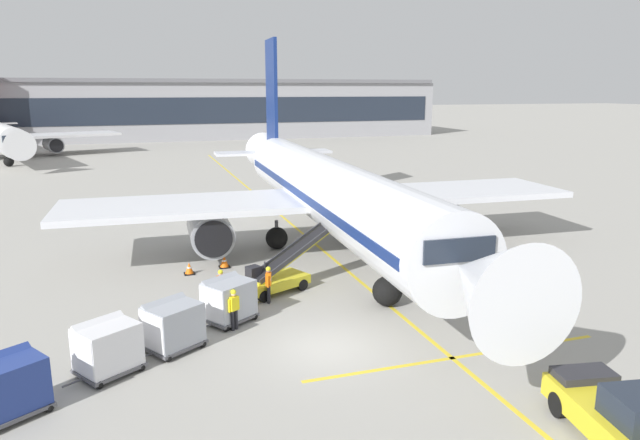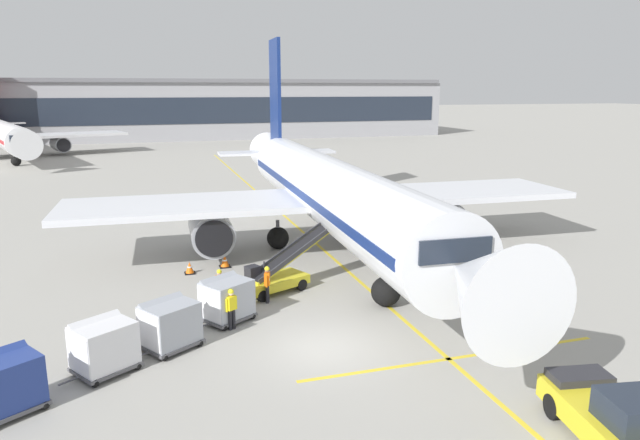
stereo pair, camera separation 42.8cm
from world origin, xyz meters
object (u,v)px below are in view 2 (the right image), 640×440
at_px(baggage_cart_second, 169,323).
at_px(baggage_cart_fourth, 4,382).
at_px(safety_cone_wingtip, 190,268).
at_px(ground_crew_marshaller, 231,306).
at_px(pushback_tug, 614,417).
at_px(ground_crew_by_carts, 213,300).
at_px(distant_airplane, 2,134).
at_px(parked_airplane, 327,191).
at_px(belt_loader, 277,274).
at_px(safety_cone_engine_keepout, 225,261).
at_px(baggage_cart_lead, 226,298).
at_px(ground_crew_wingwalker, 220,285).
at_px(ground_crew_by_loader, 267,282).
at_px(baggage_cart_third, 103,345).

xyz_separation_m(baggage_cart_second, baggage_cart_fourth, (-5.01, -3.14, 0.00)).
bearing_deg(safety_cone_wingtip, ground_crew_marshaller, -82.48).
height_order(pushback_tug, ground_crew_by_carts, pushback_tug).
relative_size(ground_crew_by_carts, distant_airplane, 0.04).
bearing_deg(distant_airplane, ground_crew_by_carts, -72.80).
relative_size(parked_airplane, pushback_tug, 8.71).
xyz_separation_m(pushback_tug, distant_airplane, (-30.82, 80.77, 2.53)).
bearing_deg(belt_loader, baggage_cart_second, -136.38).
relative_size(parked_airplane, safety_cone_engine_keepout, 59.70).
distance_m(ground_crew_by_carts, safety_cone_wingtip, 7.03).
height_order(baggage_cart_lead, safety_cone_engine_keepout, baggage_cart_lead).
bearing_deg(safety_cone_wingtip, ground_crew_wingwalker, -79.76).
xyz_separation_m(ground_crew_by_loader, safety_cone_wingtip, (-3.09, 5.44, -0.69)).
bearing_deg(ground_crew_by_carts, safety_cone_engine_keepout, 78.51).
relative_size(safety_cone_engine_keepout, safety_cone_wingtip, 1.08).
distance_m(pushback_tug, ground_crew_wingwalker, 16.41).
xyz_separation_m(belt_loader, baggage_cart_fourth, (-10.35, -8.22, 0.15)).
height_order(baggage_cart_third, ground_crew_by_loader, baggage_cart_third).
height_order(parked_airplane, safety_cone_engine_keepout, parked_airplane).
bearing_deg(ground_crew_by_carts, parked_airplane, 49.58).
height_order(ground_crew_by_loader, ground_crew_marshaller, same).
distance_m(parked_airplane, baggage_cart_lead, 12.40).
bearing_deg(baggage_cart_second, distant_airplane, 105.33).
height_order(ground_crew_by_carts, distant_airplane, distant_airplane).
distance_m(baggage_cart_fourth, distant_airplane, 75.45).
relative_size(baggage_cart_second, pushback_tug, 0.58).
height_order(safety_cone_engine_keepout, distant_airplane, distant_airplane).
xyz_separation_m(parked_airplane, ground_crew_by_carts, (-8.07, -9.48, -2.63)).
relative_size(belt_loader, ground_crew_wingwalker, 3.09).
relative_size(baggage_cart_lead, baggage_cart_fourth, 1.00).
distance_m(baggage_cart_lead, distant_airplane, 72.27).
bearing_deg(ground_crew_marshaller, belt_loader, 54.92).
relative_size(parked_airplane, distant_airplane, 0.97).
relative_size(baggage_cart_lead, safety_cone_engine_keepout, 3.98).
bearing_deg(baggage_cart_lead, safety_cone_wingtip, 97.90).
xyz_separation_m(baggage_cart_fourth, distant_airplane, (-14.41, 74.02, 2.36)).
bearing_deg(parked_airplane, baggage_cart_second, -130.73).
xyz_separation_m(baggage_cart_third, pushback_tug, (13.67, -8.62, -0.17)).
relative_size(baggage_cart_third, ground_crew_by_loader, 1.56).
relative_size(baggage_cart_third, safety_cone_wingtip, 4.29).
distance_m(baggage_cart_lead, baggage_cart_second, 3.17).
distance_m(belt_loader, pushback_tug, 16.15).
relative_size(ground_crew_marshaller, safety_cone_engine_keepout, 2.55).
bearing_deg(baggage_cart_second, safety_cone_wingtip, 80.87).
distance_m(safety_cone_engine_keepout, distant_airplane, 65.41).
bearing_deg(baggage_cart_second, baggage_cart_fourth, -147.97).
distance_m(parked_airplane, ground_crew_wingwalker, 11.10).
distance_m(ground_crew_wingwalker, safety_cone_engine_keepout, 5.95).
distance_m(parked_airplane, baggage_cart_fourth, 21.13).
distance_m(baggage_cart_lead, ground_crew_by_carts, 0.56).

